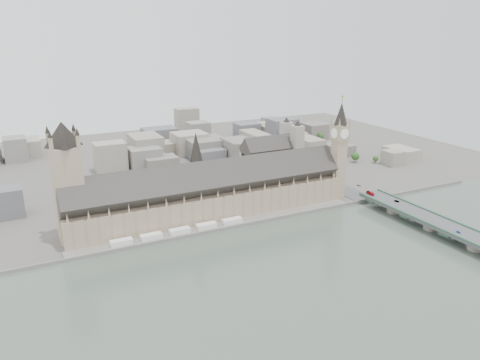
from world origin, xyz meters
name	(u,v)px	position (x,y,z in m)	size (l,w,h in m)	color
ground	(219,224)	(0.00, 0.00, 0.00)	(900.00, 900.00, 0.00)	#595651
river_thames	(330,319)	(0.00, -165.00, 0.00)	(600.00, 600.00, 0.00)	#434F45
embankment_wall	(226,228)	(0.00, -15.00, 1.50)	(600.00, 1.50, 3.00)	slate
river_terrace	(222,226)	(0.00, -7.50, 1.00)	(270.00, 15.00, 2.00)	slate
terrace_tents	(180,231)	(-40.00, -7.00, 4.00)	(118.00, 7.00, 4.00)	white
palace_of_westminster	(210,194)	(0.00, 19.70, 22.71)	(265.00, 40.73, 55.44)	tan
elizabeth_tower	(339,144)	(138.00, 8.00, 58.09)	(17.00, 17.00, 107.50)	tan
victoria_tower	(67,176)	(-122.00, 26.00, 55.20)	(30.00, 30.00, 100.00)	tan
central_tower	(196,157)	(-10.00, 26.00, 57.92)	(13.00, 13.00, 48.00)	tan
westminster_bridge	(424,221)	(162.00, -87.50, 5.12)	(25.00, 325.00, 10.25)	#474749
bridge_parapets	(468,234)	(162.00, -132.00, 10.82)	(25.00, 235.00, 1.15)	#315941
westminster_abbey	(272,159)	(110.92, 95.00, 25.08)	(68.00, 36.00, 64.00)	gray
city_skyline_inland	(144,147)	(0.00, 245.00, 19.00)	(720.00, 360.00, 38.00)	gray
park_trees	(185,198)	(-10.00, 60.00, 7.50)	(110.00, 30.00, 15.00)	#1D4518
red_bus_north	(370,193)	(157.22, -21.77, 11.68)	(2.40, 10.27, 2.86)	red
car_blue	(458,232)	(157.68, -126.41, 10.93)	(1.62, 4.02, 1.37)	#1B4EB2
car_silver	(397,201)	(165.63, -49.52, 11.00)	(1.59, 4.57, 1.51)	gray
car_approach	(359,186)	(165.06, 4.16, 10.90)	(1.83, 4.50, 1.31)	gray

